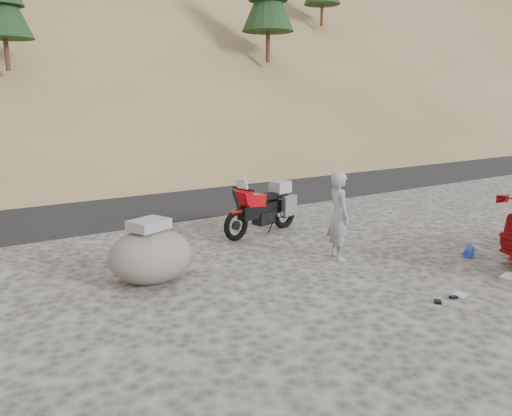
# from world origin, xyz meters

# --- Properties ---
(ground) EXTENTS (140.00, 140.00, 0.00)m
(ground) POSITION_xyz_m (0.00, 0.00, 0.00)
(ground) COLOR #3C3A38
(ground) RESTS_ON ground
(road) EXTENTS (120.00, 7.00, 0.05)m
(road) POSITION_xyz_m (0.00, 9.00, 0.00)
(road) COLOR black
(road) RESTS_ON ground
(hillside) EXTENTS (120.00, 73.00, 46.72)m
(hillside) POSITION_xyz_m (-0.05, 40.88, 11.08)
(hillside) COLOR brown
(hillside) RESTS_ON ground
(motorcycle) EXTENTS (2.40, 1.01, 1.45)m
(motorcycle) POSITION_xyz_m (-0.09, 3.35, 0.62)
(motorcycle) COLOR black
(motorcycle) RESTS_ON ground
(man) EXTENTS (0.62, 0.76, 1.80)m
(man) POSITION_xyz_m (0.01, 0.86, 0.00)
(man) COLOR gray
(man) RESTS_ON ground
(boulder) EXTENTS (1.66, 1.48, 1.14)m
(boulder) POSITION_xyz_m (-3.68, 1.68, 0.50)
(boulder) COLOR #5C574F
(boulder) RESTS_ON ground
(gear_blue_mat) EXTENTS (0.49, 0.38, 0.18)m
(gear_blue_mat) POSITION_xyz_m (2.43, -0.49, 0.09)
(gear_blue_mat) COLOR #1B30A2
(gear_blue_mat) RESTS_ON ground
(gear_funnel) EXTENTS (0.18, 0.18, 0.20)m
(gear_funnel) POSITION_xyz_m (2.90, -1.15, 0.10)
(gear_funnel) COLOR red
(gear_funnel) RESTS_ON ground
(gear_glove_a) EXTENTS (0.14, 0.12, 0.04)m
(gear_glove_a) POSITION_xyz_m (0.17, -1.75, 0.02)
(gear_glove_a) COLOR black
(gear_glove_a) RESTS_ON ground
(gear_glove_b) EXTENTS (0.16, 0.16, 0.04)m
(gear_glove_b) POSITION_xyz_m (-0.22, -1.74, 0.02)
(gear_glove_b) COLOR black
(gear_glove_b) RESTS_ON ground
(gear_blue_cloth) EXTENTS (0.31, 0.26, 0.01)m
(gear_blue_cloth) POSITION_xyz_m (0.38, -1.72, 0.01)
(gear_blue_cloth) COLOR #94AFE4
(gear_blue_cloth) RESTS_ON ground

